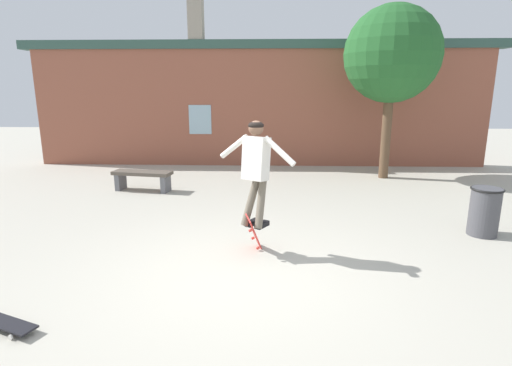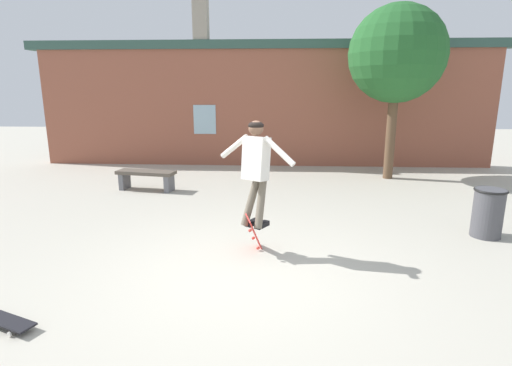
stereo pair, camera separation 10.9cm
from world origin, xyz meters
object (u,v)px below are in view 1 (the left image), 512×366
Objects in this scene: tree_right at (392,55)px; trash_bin at (484,210)px; skateboard_resting at (3,322)px; skateboard_flipping at (254,233)px; skater at (256,164)px; park_bench at (143,177)px.

trash_bin is at bearing -84.23° from tree_right.
trash_bin is 6.95m from skateboard_resting.
skateboard_flipping is (-3.80, -0.87, -0.13)m from trash_bin.
skateboard_flipping is 0.85× the size of skateboard_resting.
trash_bin is 4.00m from skater.
tree_right is 7.03m from park_bench.
skateboard_resting is at bearing 149.49° from skateboard_flipping.
park_bench is at bearing 58.16° from skateboard_flipping.
park_bench is at bearing 70.03° from skater.
park_bench is 4.77m from skater.
tree_right is 2.92× the size of skater.
park_bench is 7.17m from trash_bin.
tree_right is at bearing -12.29° from skateboard_flipping.
trash_bin is at bearing -13.23° from park_bench.
skateboard_flipping is at bearing 55.51° from skater.
skateboard_flipping is 3.24m from skateboard_resting.
park_bench is 1.75× the size of skateboard_resting.
skater is 2.16× the size of skateboard_flipping.
trash_bin is 0.97× the size of skateboard_resting.
skater is (2.85, -3.68, 1.02)m from park_bench.
skateboard_flipping is at bearing -42.70° from park_bench.
trash_bin reaches higher than skateboard_resting.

